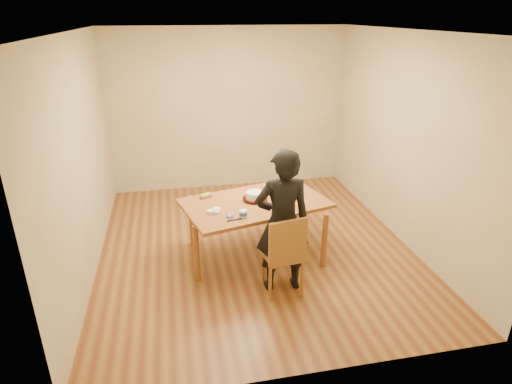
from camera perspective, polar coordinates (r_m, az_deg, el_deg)
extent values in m
cube|color=brown|center=(5.78, -0.18, -7.16)|extent=(4.00, 4.50, 0.00)
cube|color=silver|center=(5.00, -0.22, 20.69)|extent=(4.00, 4.50, 0.00)
cube|color=tan|center=(7.38, -3.68, 10.78)|extent=(4.00, 0.00, 2.70)
cube|color=tan|center=(5.24, -22.23, 4.04)|extent=(0.00, 4.50, 2.70)
cube|color=tan|center=(5.94, 19.21, 6.56)|extent=(0.00, 4.50, 2.70)
cube|color=brown|center=(5.23, -0.11, -1.51)|extent=(1.90, 1.41, 0.04)
cube|color=brown|center=(4.73, 3.57, -8.26)|extent=(0.48, 0.48, 0.04)
cylinder|color=red|center=(5.27, -0.15, -0.94)|extent=(0.31, 0.31, 0.02)
cylinder|color=white|center=(5.25, -0.15, -0.47)|extent=(0.22, 0.22, 0.07)
ellipsoid|color=white|center=(5.23, -0.15, 0.02)|extent=(0.22, 0.22, 0.03)
cylinder|color=white|center=(4.83, -1.73, -2.88)|extent=(0.09, 0.09, 0.08)
cylinder|color=#211AAB|center=(4.85, -3.52, -3.32)|extent=(0.09, 0.09, 0.01)
ellipsoid|color=white|center=(4.84, -3.53, -3.19)|extent=(0.04, 0.04, 0.02)
cylinder|color=white|center=(4.93, -5.28, -2.70)|extent=(0.08, 0.08, 0.04)
cylinder|color=white|center=(4.98, -5.27, -2.40)|extent=(0.09, 0.09, 0.04)
cylinder|color=white|center=(4.95, -6.10, -2.65)|extent=(0.08, 0.08, 0.04)
cube|color=#DC3370|center=(5.37, -6.64, -0.63)|extent=(0.16, 0.12, 0.02)
cube|color=#39951B|center=(5.37, -6.71, -0.40)|extent=(0.16, 0.13, 0.02)
cube|color=black|center=(4.77, -2.89, -3.73)|extent=(0.18, 0.04, 0.01)
imported|color=black|center=(4.59, 3.54, -4.01)|extent=(0.60, 0.40, 1.64)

